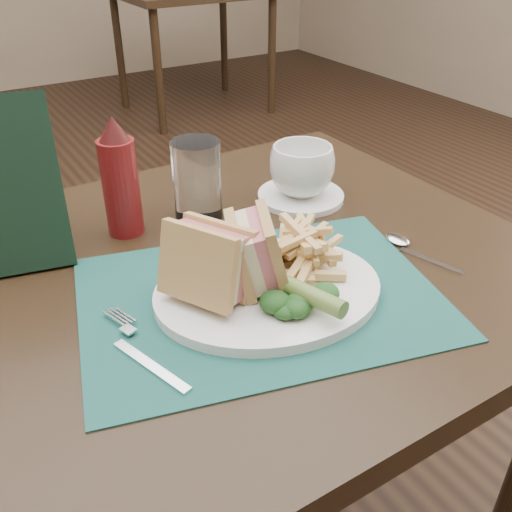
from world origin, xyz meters
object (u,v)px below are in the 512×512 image
(plate, at_px, (268,291))
(ketchup_bottle, at_px, (120,177))
(sandwich_half_a, at_px, (197,270))
(placemat, at_px, (260,297))
(sandwich_half_b, at_px, (240,252))
(coffee_cup, at_px, (302,170))
(table_main, at_px, (234,439))
(check_presenter, at_px, (5,187))
(table_bg_right, at_px, (194,52))
(saucer, at_px, (301,196))
(drinking_glass, at_px, (197,181))

(plate, distance_m, ketchup_bottle, 0.29)
(sandwich_half_a, height_order, ketchup_bottle, ketchup_bottle)
(placemat, xyz_separation_m, sandwich_half_a, (-0.08, 0.01, 0.07))
(sandwich_half_b, distance_m, ketchup_bottle, 0.25)
(sandwich_half_a, bearing_deg, coffee_cup, 6.29)
(sandwich_half_a, relative_size, ketchup_bottle, 0.56)
(table_main, distance_m, placemat, 0.39)
(ketchup_bottle, xyz_separation_m, check_presenter, (-0.16, -0.00, 0.02))
(sandwich_half_a, height_order, coffee_cup, sandwich_half_a)
(table_bg_right, xyz_separation_m, plate, (-1.33, -2.94, 0.38))
(saucer, distance_m, check_presenter, 0.47)
(table_main, height_order, sandwich_half_a, sandwich_half_a)
(placemat, height_order, saucer, saucer)
(sandwich_half_a, bearing_deg, sandwich_half_b, -17.27)
(sandwich_half_a, height_order, sandwich_half_b, sandwich_half_a)
(table_main, distance_m, coffee_cup, 0.49)
(plate, distance_m, drinking_glass, 0.26)
(check_presenter, bearing_deg, coffee_cup, 6.39)
(saucer, height_order, coffee_cup, coffee_cup)
(drinking_glass, bearing_deg, sandwich_half_a, -116.68)
(table_main, height_order, check_presenter, check_presenter)
(table_bg_right, distance_m, check_presenter, 3.15)
(plate, height_order, check_presenter, check_presenter)
(table_bg_right, relative_size, sandwich_half_a, 8.71)
(table_main, xyz_separation_m, saucer, (0.21, 0.11, 0.38))
(check_presenter, bearing_deg, ketchup_bottle, 13.17)
(sandwich_half_a, distance_m, ketchup_bottle, 0.26)
(table_main, xyz_separation_m, ketchup_bottle, (-0.09, 0.16, 0.47))
(table_main, relative_size, table_bg_right, 1.00)
(placemat, height_order, drinking_glass, drinking_glass)
(coffee_cup, bearing_deg, sandwich_half_b, -140.60)
(drinking_glass, height_order, check_presenter, check_presenter)
(plate, distance_m, coffee_cup, 0.30)
(placemat, distance_m, sandwich_half_a, 0.11)
(sandwich_half_b, height_order, drinking_glass, drinking_glass)
(ketchup_bottle, relative_size, check_presenter, 0.78)
(sandwich_half_b, height_order, check_presenter, check_presenter)
(sandwich_half_a, xyz_separation_m, coffee_cup, (0.30, 0.21, -0.02))
(table_main, relative_size, check_presenter, 3.76)
(table_bg_right, relative_size, drinking_glass, 6.92)
(placemat, relative_size, sandwich_half_a, 4.46)
(table_bg_right, height_order, sandwich_half_b, sandwich_half_b)
(plate, bearing_deg, placemat, 174.63)
(placemat, bearing_deg, sandwich_half_a, 175.44)
(placemat, relative_size, check_presenter, 1.93)
(table_main, relative_size, coffee_cup, 8.16)
(coffee_cup, distance_m, check_presenter, 0.47)
(sandwich_half_a, xyz_separation_m, drinking_glass, (0.12, 0.24, -0.00))
(coffee_cup, bearing_deg, saucer, 0.00)
(sandwich_half_b, height_order, saucer, sandwich_half_b)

